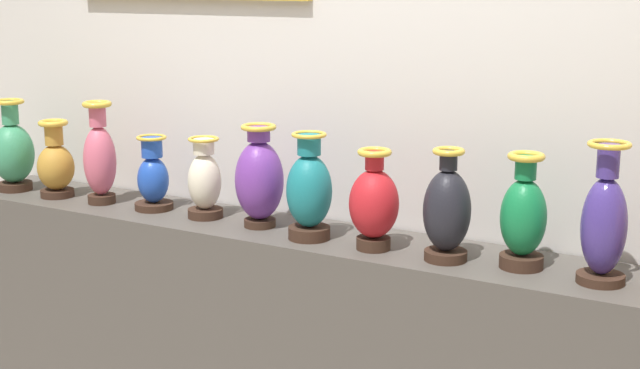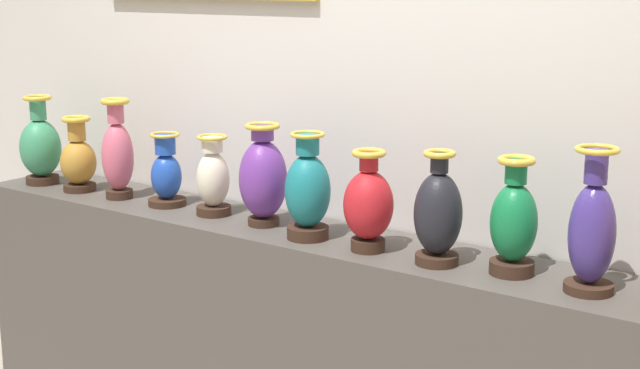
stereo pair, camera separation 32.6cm
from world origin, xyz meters
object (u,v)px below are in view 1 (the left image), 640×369
(vase_ochre, at_px, (56,164))
(vase_crimson, at_px, (374,203))
(vase_sapphire, at_px, (153,178))
(vase_emerald, at_px, (523,218))
(vase_teal, at_px, (309,192))
(vase_violet, at_px, (259,179))
(vase_ivory, at_px, (205,181))
(vase_indigo, at_px, (604,223))
(vase_onyx, at_px, (447,211))
(vase_jade, at_px, (13,152))
(vase_rose, at_px, (100,158))

(vase_ochre, height_order, vase_crimson, vase_crimson)
(vase_sapphire, relative_size, vase_emerald, 0.80)
(vase_ochre, bearing_deg, vase_teal, -0.78)
(vase_violet, bearing_deg, vase_ivory, 178.87)
(vase_ochre, height_order, vase_indigo, vase_indigo)
(vase_ochre, bearing_deg, vase_ivory, 2.76)
(vase_onyx, bearing_deg, vase_jade, 179.76)
(vase_crimson, bearing_deg, vase_jade, 179.52)
(vase_ochre, relative_size, vase_crimson, 0.94)
(vase_sapphire, xyz_separation_m, vase_violet, (0.51, -0.01, 0.05))
(vase_jade, distance_m, vase_crimson, 1.74)
(vase_emerald, bearing_deg, vase_ivory, 179.93)
(vase_ochre, height_order, vase_sapphire, vase_ochre)
(vase_jade, xyz_separation_m, vase_teal, (1.49, -0.01, 0.00))
(vase_teal, bearing_deg, vase_ivory, 173.90)
(vase_jade, xyz_separation_m, vase_sapphire, (0.74, 0.04, -0.04))
(vase_rose, relative_size, vase_teal, 1.10)
(vase_rose, height_order, vase_indigo, vase_indigo)
(vase_teal, bearing_deg, vase_jade, 179.47)
(vase_sapphire, relative_size, vase_teal, 0.78)
(vase_crimson, relative_size, vase_indigo, 0.80)
(vase_ivory, height_order, vase_emerald, vase_emerald)
(vase_teal, bearing_deg, vase_sapphire, 175.93)
(vase_violet, bearing_deg, vase_onyx, -3.22)
(vase_onyx, distance_m, vase_indigo, 0.49)
(vase_crimson, bearing_deg, vase_ochre, 179.32)
(vase_teal, distance_m, vase_crimson, 0.25)
(vase_ivory, relative_size, vase_crimson, 0.90)
(vase_ochre, xyz_separation_m, vase_onyx, (1.75, -0.01, 0.03))
(vase_rose, relative_size, vase_ivory, 1.34)
(vase_indigo, bearing_deg, vase_crimson, -177.92)
(vase_sapphire, height_order, vase_onyx, vase_onyx)
(vase_ivory, xyz_separation_m, vase_onyx, (1.01, -0.05, 0.02))
(vase_ivory, height_order, vase_onyx, vase_onyx)
(vase_ivory, relative_size, vase_teal, 0.82)
(vase_indigo, bearing_deg, vase_sapphire, 179.13)
(vase_emerald, bearing_deg, vase_teal, -176.07)
(vase_ochre, bearing_deg, vase_indigo, 0.25)
(vase_teal, distance_m, vase_emerald, 0.75)
(vase_ochre, xyz_separation_m, vase_violet, (1.00, 0.03, 0.04))
(vase_rose, xyz_separation_m, vase_indigo, (2.00, 0.00, -0.00))
(vase_ivory, bearing_deg, vase_indigo, -1.01)
(vase_teal, xyz_separation_m, vase_onyx, (0.51, 0.01, -0.01))
(vase_ochre, distance_m, vase_emerald, 1.99)
(vase_ochre, relative_size, vase_sapphire, 1.10)
(vase_jade, relative_size, vase_onyx, 1.07)
(vase_ivory, height_order, vase_teal, vase_teal)
(vase_jade, xyz_separation_m, vase_crimson, (1.74, -0.01, -0.01))
(vase_ivory, relative_size, vase_violet, 0.82)
(vase_jade, bearing_deg, vase_sapphire, 3.05)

